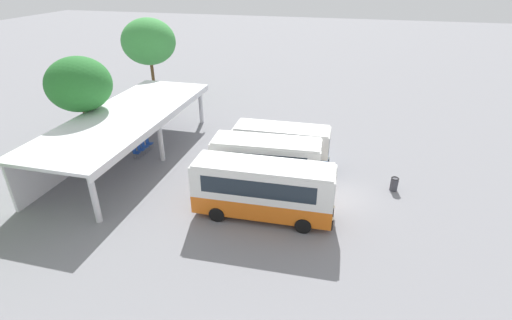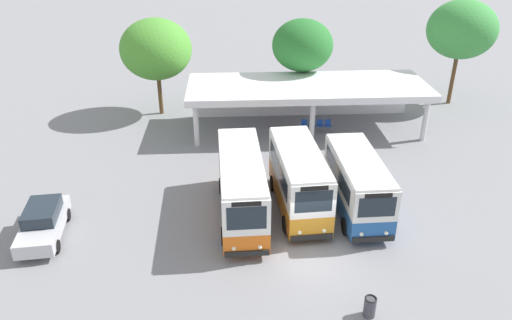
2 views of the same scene
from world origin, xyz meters
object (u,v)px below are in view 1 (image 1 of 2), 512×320
city_bus_middle_cream (281,146)px  waiting_chair_second_from_end (141,149)px  city_bus_nearest_orange (263,188)px  waiting_chair_end_by_column (136,152)px  litter_bin_apron (394,184)px  city_bus_second_in_row (266,163)px  waiting_chair_middle_seat (144,146)px  waiting_chair_fourth_seat (149,143)px

city_bus_middle_cream → waiting_chair_second_from_end: city_bus_middle_cream is taller
city_bus_nearest_orange → waiting_chair_end_by_column: city_bus_nearest_orange is taller
litter_bin_apron → city_bus_nearest_orange: bearing=122.9°
city_bus_second_in_row → waiting_chair_middle_seat: size_ratio=8.06×
city_bus_middle_cream → litter_bin_apron: (-1.22, -7.59, -1.28)m
city_bus_second_in_row → litter_bin_apron: (1.80, -7.98, -1.43)m
city_bus_nearest_orange → litter_bin_apron: city_bus_nearest_orange is taller
city_bus_nearest_orange → waiting_chair_second_from_end: (5.44, 10.81, -1.34)m
city_bus_second_in_row → city_bus_middle_cream: size_ratio=1.03×
city_bus_second_in_row → waiting_chair_fourth_seat: bearing=70.8°
waiting_chair_end_by_column → waiting_chair_second_from_end: (0.57, -0.07, 0.00)m
litter_bin_apron → waiting_chair_second_from_end: bearing=88.1°
city_bus_middle_cream → waiting_chair_second_from_end: bearing=93.2°
city_bus_middle_cream → waiting_chair_fourth_seat: bearing=87.2°
city_bus_nearest_orange → waiting_chair_end_by_column: (4.87, 10.88, -1.34)m
city_bus_nearest_orange → city_bus_second_in_row: 3.07m
city_bus_nearest_orange → waiting_chair_middle_seat: 12.43m
city_bus_nearest_orange → waiting_chair_second_from_end: 12.18m
city_bus_middle_cream → waiting_chair_end_by_column: bearing=96.2°
city_bus_second_in_row → waiting_chair_second_from_end: 10.66m
city_bus_middle_cream → city_bus_nearest_orange: bearing=-178.8°
waiting_chair_second_from_end → waiting_chair_middle_seat: size_ratio=1.00×
city_bus_second_in_row → waiting_chair_middle_seat: 10.79m
city_bus_middle_cream → waiting_chair_end_by_column: size_ratio=7.79×
city_bus_second_in_row → litter_bin_apron: size_ratio=7.70×
waiting_chair_end_by_column → city_bus_middle_cream: bearing=-83.8°
waiting_chair_end_by_column → city_bus_nearest_orange: bearing=-114.1°
city_bus_nearest_orange → litter_bin_apron: (4.82, -7.46, -1.40)m
city_bus_middle_cream → waiting_chair_fourth_seat: size_ratio=7.79×
city_bus_second_in_row → waiting_chair_end_by_column: 10.61m
city_bus_middle_cream → litter_bin_apron: bearing=-99.1°
waiting_chair_fourth_seat → litter_bin_apron: litter_bin_apron is taller
city_bus_second_in_row → waiting_chair_fourth_seat: city_bus_second_in_row is taller
waiting_chair_middle_seat → waiting_chair_fourth_seat: bearing=-6.4°
waiting_chair_end_by_column → litter_bin_apron: (-0.05, -18.34, -0.07)m
city_bus_second_in_row → waiting_chair_end_by_column: (1.85, 10.36, -1.36)m
city_bus_nearest_orange → city_bus_second_in_row: size_ratio=1.15×
city_bus_middle_cream → waiting_chair_end_by_column: (-1.17, 10.76, -1.21)m
city_bus_nearest_orange → waiting_chair_end_by_column: size_ratio=9.26×
waiting_chair_end_by_column → waiting_chair_second_from_end: bearing=-7.1°
waiting_chair_second_from_end → waiting_chair_middle_seat: (0.57, -0.01, 0.00)m
waiting_chair_second_from_end → waiting_chair_fourth_seat: same height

